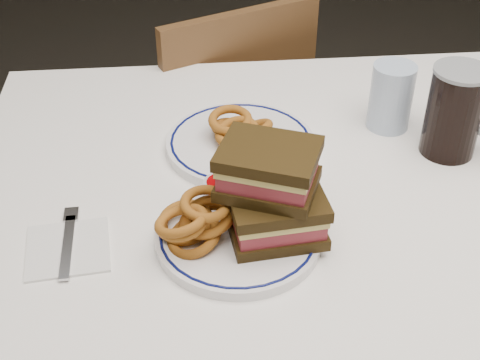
{
  "coord_description": "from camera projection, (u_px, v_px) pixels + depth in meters",
  "views": [
    {
      "loc": [
        -0.26,
        -0.86,
        1.4
      ],
      "look_at": [
        -0.19,
        -0.1,
        0.83
      ],
      "focal_mm": 50.0,
      "sensor_mm": 36.0,
      "label": 1
    }
  ],
  "objects": [
    {
      "name": "dining_table",
      "position": [
        345.0,
        225.0,
        1.16
      ],
      "size": [
        1.27,
        0.87,
        0.75
      ],
      "color": "white",
      "rests_on": "floor"
    },
    {
      "name": "beer_mug",
      "position": [
        456.0,
        111.0,
        1.11
      ],
      "size": [
        0.14,
        0.09,
        0.16
      ],
      "color": "black",
      "rests_on": "dining_table"
    },
    {
      "name": "napkin_fork",
      "position": [
        68.0,
        247.0,
        0.96
      ],
      "size": [
        0.13,
        0.16,
        0.01
      ],
      "color": "silver",
      "rests_on": "dining_table"
    },
    {
      "name": "chair_far",
      "position": [
        221.0,
        138.0,
        1.73
      ],
      "size": [
        0.51,
        0.51,
        0.84
      ],
      "color": "#4C3018",
      "rests_on": "floor"
    },
    {
      "name": "onion_rings_far",
      "position": [
        238.0,
        127.0,
        1.15
      ],
      "size": [
        0.12,
        0.11,
        0.07
      ],
      "color": "brown",
      "rests_on": "far_plate"
    },
    {
      "name": "ketchup_ramekin",
      "position": [
        222.0,
        189.0,
        1.02
      ],
      "size": [
        0.06,
        0.06,
        0.03
      ],
      "color": "silver",
      "rests_on": "main_plate"
    },
    {
      "name": "reuben_sandwich",
      "position": [
        272.0,
        192.0,
        0.93
      ],
      "size": [
        0.16,
        0.15,
        0.14
      ],
      "color": "black",
      "rests_on": "main_plate"
    },
    {
      "name": "far_plate",
      "position": [
        241.0,
        143.0,
        1.16
      ],
      "size": [
        0.26,
        0.26,
        0.02
      ],
      "color": "white",
      "rests_on": "dining_table"
    },
    {
      "name": "onion_rings_main",
      "position": [
        194.0,
        221.0,
        0.94
      ],
      "size": [
        0.12,
        0.12,
        0.08
      ],
      "color": "brown",
      "rests_on": "main_plate"
    },
    {
      "name": "water_glass",
      "position": [
        391.0,
        97.0,
        1.19
      ],
      "size": [
        0.08,
        0.08,
        0.12
      ],
      "primitive_type": "cylinder",
      "color": "#AAC0DB",
      "rests_on": "dining_table"
    },
    {
      "name": "main_plate",
      "position": [
        238.0,
        236.0,
        0.97
      ],
      "size": [
        0.24,
        0.24,
        0.02
      ],
      "color": "white",
      "rests_on": "dining_table"
    }
  ]
}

